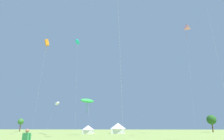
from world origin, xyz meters
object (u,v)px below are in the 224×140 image
(festival_tent_center, at_px, (88,129))
(tree_distant_right, at_px, (21,122))
(kite_orange_box, at_px, (47,43))
(kite_pink_delta, at_px, (186,29))
(kite_cyan_parafoil, at_px, (77,42))
(tree_distant_left, at_px, (211,120))
(kite_white_parafoil, at_px, (57,103))
(kite_green_parafoil, at_px, (87,101))
(festival_tent_left, at_px, (118,128))

(festival_tent_center, relative_size, tree_distant_right, 0.64)
(kite_orange_box, bearing_deg, kite_pink_delta, 12.74)
(kite_cyan_parafoil, xyz_separation_m, tree_distant_left, (48.48, 30.62, -22.68))
(kite_white_parafoil, relative_size, kite_pink_delta, 0.24)
(tree_distant_left, distance_m, tree_distant_right, 86.58)
(kite_orange_box, height_order, kite_cyan_parafoil, kite_cyan_parafoil)
(kite_green_parafoil, bearing_deg, kite_orange_box, 171.54)
(kite_cyan_parafoil, relative_size, kite_green_parafoil, 3.08)
(festival_tent_center, distance_m, tree_distant_right, 50.83)
(festival_tent_left, relative_size, tree_distant_left, 0.72)
(festival_tent_center, xyz_separation_m, festival_tent_left, (9.34, 0.00, 0.37))
(kite_white_parafoil, height_order, kite_green_parafoil, kite_green_parafoil)
(kite_cyan_parafoil, bearing_deg, kite_white_parafoil, -128.67)
(kite_orange_box, distance_m, kite_green_parafoil, 22.32)
(kite_orange_box, relative_size, festival_tent_left, 5.57)
(festival_tent_center, height_order, tree_distant_right, tree_distant_right)
(kite_green_parafoil, distance_m, tree_distant_left, 56.49)
(festival_tent_center, bearing_deg, kite_cyan_parafoil, -108.64)
(kite_orange_box, height_order, festival_tent_center, kite_orange_box)
(festival_tent_left, bearing_deg, kite_cyan_parafoil, -147.19)
(tree_distant_right, bearing_deg, tree_distant_left, -5.20)
(kite_cyan_parafoil, distance_m, kite_green_parafoil, 20.50)
(festival_tent_left, relative_size, tree_distant_right, 0.80)
(kite_orange_box, height_order, tree_distant_right, kite_orange_box)
(kite_cyan_parafoil, distance_m, tree_distant_left, 61.67)
(kite_orange_box, relative_size, kite_green_parafoil, 2.97)
(festival_tent_center, height_order, festival_tent_left, festival_tent_left)
(kite_pink_delta, height_order, kite_cyan_parafoil, kite_pink_delta)
(festival_tent_center, xyz_separation_m, tree_distant_right, (-40.33, 30.77, 3.17))
(kite_cyan_parafoil, relative_size, festival_tent_center, 7.30)
(kite_pink_delta, xyz_separation_m, kite_green_parafoil, (-30.26, -11.87, -25.47))
(kite_green_parafoil, relative_size, tree_distant_left, 1.35)
(kite_orange_box, xyz_separation_m, kite_green_parafoil, (13.40, -1.99, -17.74))
(kite_white_parafoil, bearing_deg, kite_orange_box, 170.45)
(festival_tent_center, bearing_deg, festival_tent_left, 0.00)
(kite_cyan_parafoil, bearing_deg, tree_distant_left, 32.28)
(kite_pink_delta, relative_size, festival_tent_center, 9.15)
(tree_distant_left, bearing_deg, tree_distant_right, 174.80)
(festival_tent_center, height_order, tree_distant_left, tree_distant_left)
(kite_orange_box, relative_size, tree_distant_left, 4.01)
(tree_distant_right, bearing_deg, festival_tent_center, -37.34)
(kite_pink_delta, xyz_separation_m, festival_tent_left, (-23.36, 1.13, -32.12))
(tree_distant_left, bearing_deg, kite_white_parafoil, -146.13)
(kite_white_parafoil, distance_m, kite_cyan_parafoil, 20.27)
(kite_green_parafoil, relative_size, tree_distant_right, 1.50)
(tree_distant_left, bearing_deg, kite_cyan_parafoil, -147.72)
(kite_white_parafoil, bearing_deg, kite_pink_delta, 15.52)
(kite_cyan_parafoil, xyz_separation_m, festival_tent_center, (2.60, 7.70, -26.16))
(kite_orange_box, relative_size, festival_tent_center, 7.04)
(kite_white_parafoil, xyz_separation_m, tree_distant_left, (51.81, 34.78, -3.13))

